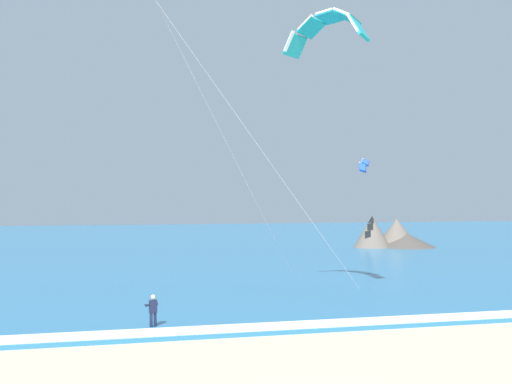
{
  "coord_description": "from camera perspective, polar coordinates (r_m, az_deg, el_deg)",
  "views": [
    {
      "loc": [
        -6.18,
        -16.05,
        6.17
      ],
      "look_at": [
        1.88,
        15.52,
        6.5
      ],
      "focal_mm": 44.68,
      "sensor_mm": 36.0,
      "label": 1
    }
  ],
  "objects": [
    {
      "name": "kite_distant",
      "position": [
        72.81,
        9.65,
        2.48
      ],
      "size": [
        2.38,
        3.95,
        1.55
      ],
      "color": "blue"
    },
    {
      "name": "surf_foam",
      "position": [
        29.83,
        -2.12,
        -12.09
      ],
      "size": [
        200.0,
        1.7,
        0.04
      ],
      "primitive_type": "cube",
      "color": "white",
      "rests_on": "sea"
    },
    {
      "name": "sea",
      "position": [
        88.0,
        -10.28,
        -4.54
      ],
      "size": [
        200.0,
        120.0,
        0.2
      ],
      "primitive_type": "cube",
      "color": "teal",
      "rests_on": "ground"
    },
    {
      "name": "surfboard",
      "position": [
        30.68,
        -9.2,
        -12.13
      ],
      "size": [
        0.87,
        1.47,
        0.09
      ],
      "color": "white",
      "rests_on": "ground"
    },
    {
      "name": "headland_right",
      "position": [
        80.52,
        12.28,
        -3.89
      ],
      "size": [
        10.6,
        8.03,
        4.07
      ],
      "color": "#665B51",
      "rests_on": "ground"
    },
    {
      "name": "kite_primary",
      "position": [
        38.61,
        6.31,
        14.39
      ],
      "size": [
        12.03,
        7.47,
        15.95
      ],
      "color": "teal"
    },
    {
      "name": "kitesurfer",
      "position": [
        30.52,
        -9.21,
        -10.44
      ],
      "size": [
        0.63,
        0.63,
        1.69
      ],
      "color": "#191E38",
      "rests_on": "ground"
    }
  ]
}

